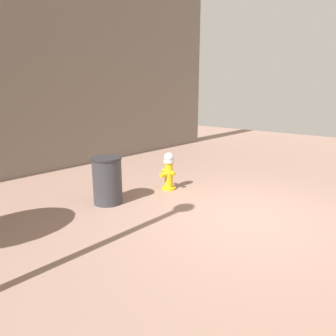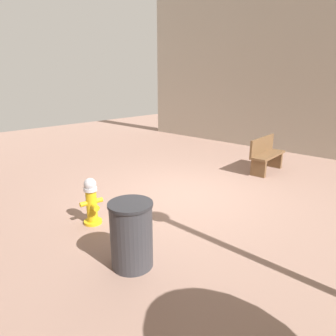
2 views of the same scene
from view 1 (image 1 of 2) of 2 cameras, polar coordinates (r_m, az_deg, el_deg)
ground_plane at (r=5.67m, az=14.17°, el=-8.91°), size 23.40×23.40×0.00m
fire_hydrant at (r=6.92m, az=0.10°, el=-0.59°), size 0.42×0.39×0.85m
trash_bin at (r=6.17m, az=-11.14°, el=-2.25°), size 0.60×0.60×0.93m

